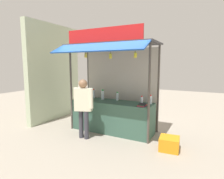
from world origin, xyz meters
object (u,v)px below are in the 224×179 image
(magazine_stack_center, at_px, (142,105))
(magazine_stack_far_right, at_px, (84,99))
(banana_bunch_inner_right, at_px, (135,55))
(banana_bunch_rightmost, at_px, (86,55))
(water_bottle_front_right, at_px, (103,95))
(water_bottle_back_right, at_px, (117,96))
(water_bottle_mid_right, at_px, (93,94))
(vendor_person, at_px, (83,103))
(plastic_crate, at_px, (169,144))
(water_bottle_rear_center, at_px, (151,100))
(banana_bunch_inner_left, at_px, (110,56))
(water_bottle_far_left, at_px, (142,100))

(magazine_stack_center, height_order, magazine_stack_far_right, magazine_stack_far_right)
(banana_bunch_inner_right, xyz_separation_m, banana_bunch_rightmost, (-1.43, -0.00, 0.03))
(water_bottle_front_right, bearing_deg, banana_bunch_inner_right, -25.74)
(water_bottle_back_right, bearing_deg, water_bottle_mid_right, 178.39)
(vendor_person, bearing_deg, water_bottle_front_right, -113.81)
(magazine_stack_center, bearing_deg, vendor_person, -154.50)
(water_bottle_back_right, height_order, plastic_crate, water_bottle_back_right)
(magazine_stack_center, bearing_deg, banana_bunch_inner_right, -107.60)
(water_bottle_mid_right, xyz_separation_m, water_bottle_rear_center, (1.87, -0.04, -0.02))
(water_bottle_front_right, distance_m, banana_bunch_inner_left, 1.41)
(water_bottle_mid_right, bearing_deg, water_bottle_rear_center, -1.25)
(water_bottle_far_left, bearing_deg, banana_bunch_inner_right, -92.04)
(water_bottle_mid_right, relative_size, plastic_crate, 0.68)
(magazine_stack_center, bearing_deg, water_bottle_mid_right, 167.06)
(magazine_stack_center, xyz_separation_m, magazine_stack_far_right, (-1.79, -0.04, 0.01))
(magazine_stack_far_right, relative_size, vendor_person, 0.16)
(water_bottle_rear_center, distance_m, banana_bunch_inner_left, 1.60)
(banana_bunch_inner_right, height_order, banana_bunch_rightmost, same)
(water_bottle_back_right, xyz_separation_m, vendor_person, (-0.48, -1.04, -0.06))
(banana_bunch_inner_left, relative_size, plastic_crate, 0.69)
(magazine_stack_far_right, height_order, banana_bunch_inner_right, banana_bunch_inner_right)
(magazine_stack_far_right, xyz_separation_m, banana_bunch_inner_right, (1.69, -0.26, 1.25))
(banana_bunch_inner_right, bearing_deg, magazine_stack_far_right, 171.28)
(magazine_stack_far_right, distance_m, plastic_crate, 2.69)
(water_bottle_front_right, bearing_deg, water_bottle_back_right, 9.55)
(water_bottle_mid_right, xyz_separation_m, banana_bunch_inner_right, (1.66, -0.71, 1.14))
(water_bottle_rear_center, relative_size, water_bottle_front_right, 0.80)
(water_bottle_far_left, bearing_deg, water_bottle_back_right, 167.29)
(magazine_stack_far_right, bearing_deg, water_bottle_rear_center, 12.03)
(water_bottle_far_left, xyz_separation_m, water_bottle_rear_center, (0.20, 0.17, 0.01))
(water_bottle_front_right, bearing_deg, banana_bunch_inner_left, -45.81)
(water_bottle_back_right, height_order, vendor_person, vendor_person)
(magazine_stack_far_right, bearing_deg, water_bottle_mid_right, 85.91)
(banana_bunch_inner_right, bearing_deg, water_bottle_mid_right, 156.95)
(banana_bunch_inner_right, relative_size, banana_bunch_rightmost, 1.08)
(water_bottle_back_right, bearing_deg, water_bottle_front_right, -170.45)
(water_bottle_far_left, distance_m, banana_bunch_inner_right, 1.27)
(magazine_stack_far_right, distance_m, banana_bunch_inner_left, 1.63)
(water_bottle_back_right, relative_size, magazine_stack_center, 0.89)
(water_bottle_far_left, height_order, banana_bunch_rightmost, banana_bunch_rightmost)
(water_bottle_front_right, xyz_separation_m, banana_bunch_inner_left, (0.59, -0.61, 1.13))
(water_bottle_far_left, relative_size, water_bottle_front_right, 0.74)
(water_bottle_rear_center, relative_size, banana_bunch_inner_right, 0.87)
(magazine_stack_far_right, bearing_deg, banana_bunch_rightmost, -44.46)
(magazine_stack_center, height_order, banana_bunch_inner_left, banana_bunch_inner_left)
(water_bottle_back_right, distance_m, vendor_person, 1.15)
(banana_bunch_rightmost, bearing_deg, water_bottle_far_left, 19.08)
(water_bottle_far_left, relative_size, water_bottle_mid_right, 0.78)
(water_bottle_rear_center, distance_m, magazine_stack_far_right, 1.95)
(water_bottle_front_right, bearing_deg, water_bottle_rear_center, 2.36)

